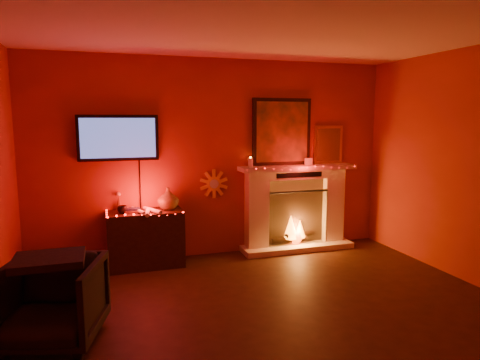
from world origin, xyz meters
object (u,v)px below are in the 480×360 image
at_px(sunburst_clock, 214,184).
at_px(console_table, 147,236).
at_px(armchair, 53,302).
at_px(fireplace, 295,200).
at_px(tv, 118,138).

bearing_deg(sunburst_clock, console_table, -167.07).
bearing_deg(armchair, fireplace, 45.98).
bearing_deg(armchair, sunburst_clock, 60.68).
distance_m(tv, sunburst_clock, 1.41).
bearing_deg(fireplace, sunburst_clock, 175.63).
height_order(fireplace, tv, fireplace).
distance_m(fireplace, sunburst_clock, 1.23).
height_order(console_table, armchair, console_table).
bearing_deg(armchair, tv, 86.33).
height_order(sunburst_clock, armchair, sunburst_clock).
xyz_separation_m(fireplace, tv, (-2.44, 0.06, 0.92)).
xyz_separation_m(sunburst_clock, console_table, (-0.95, -0.22, -0.60)).
relative_size(tv, console_table, 1.23).
distance_m(fireplace, console_table, 2.17).
bearing_deg(tv, armchair, -108.86).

